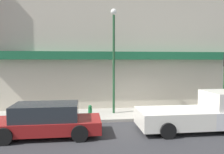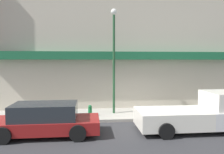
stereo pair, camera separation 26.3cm
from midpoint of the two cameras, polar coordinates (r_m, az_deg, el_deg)
The scene contains 7 objects.
ground_plane at distance 12.18m, azimuth 8.00°, elevation -11.46°, with size 80.00×80.00×0.00m, color #2D2D30.
sidewalk at distance 13.49m, azimuth 6.56°, elevation -9.57°, with size 36.00×2.81×0.16m.
building at distance 16.14m, azimuth 4.43°, elevation 13.29°, with size 19.80×3.80×11.70m.
pickup_truck at distance 11.31m, azimuth 22.85°, elevation -8.82°, with size 5.34×2.21×1.82m.
parked_car at distance 10.16m, azimuth -16.35°, elevation -10.69°, with size 4.73×2.01×1.43m.
fire_hydrant at distance 12.59m, azimuth -5.16°, elevation -8.69°, with size 0.22×0.22×0.63m.
street_lamp at distance 12.96m, azimuth 1.08°, elevation 7.18°, with size 0.36×0.36×6.17m.
Camera 2 is at (-2.70, -11.40, 3.27)m, focal length 35.00 mm.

